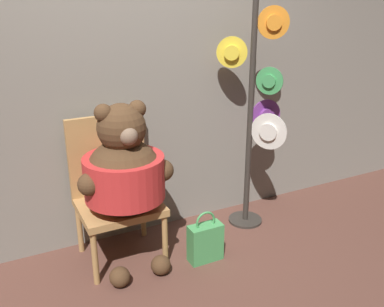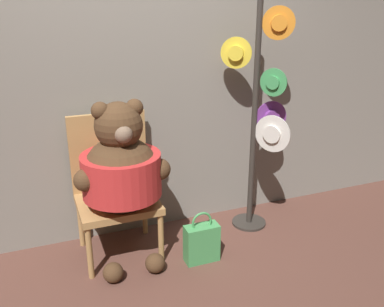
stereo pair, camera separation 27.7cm
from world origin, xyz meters
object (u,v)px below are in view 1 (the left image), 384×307
Objects in this scene: chair at (114,187)px; handbag_on_ground at (205,242)px; teddy_bear at (124,173)px; hat_display_rack at (256,114)px.

chair is 0.76m from handbag_on_ground.
chair is 0.25m from teddy_bear.
handbag_on_ground is at bearing -152.56° from hat_display_rack.
hat_display_rack reaches higher than chair.
teddy_bear is at bearing -81.50° from chair.
chair is 0.57× the size of hat_display_rack.
handbag_on_ground is at bearing -23.95° from teddy_bear.
teddy_bear is (0.03, -0.18, 0.17)m from chair.
hat_display_rack is at bearing -3.98° from chair.
chair reaches higher than handbag_on_ground.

